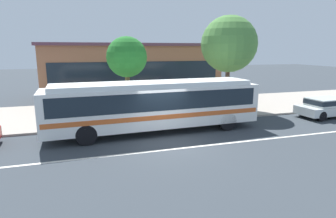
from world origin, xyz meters
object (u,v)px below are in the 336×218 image
Objects in this scene: street_tree_near_stop at (127,58)px; street_tree_mid_block at (229,44)px; pedestrian_waiting_near_sign at (199,97)px; sedan_far_ahead at (327,106)px; bus_stop_sign at (203,94)px; pedestrian_walking_along_curb at (187,100)px; pedestrian_standing_by_tree at (221,98)px; transit_bus at (155,103)px.

street_tree_mid_block is at bearing 3.57° from street_tree_near_stop.
street_tree_mid_block is at bearing 6.89° from pedestrian_waiting_near_sign.
street_tree_near_stop is at bearing 165.44° from sedan_far_ahead.
bus_stop_sign is (-0.33, -1.42, 0.46)m from pedestrian_waiting_near_sign.
pedestrian_waiting_near_sign is 1.04× the size of pedestrian_walking_along_curb.
transit_bus is at bearing -152.83° from pedestrian_standing_by_tree.
street_tree_near_stop is at bearing -177.96° from pedestrian_waiting_near_sign.
street_tree_near_stop reaches higher than sedan_far_ahead.
transit_bus is at bearing -134.39° from pedestrian_walking_along_curb.
sedan_far_ahead is at bearing -19.02° from pedestrian_walking_along_curb.
bus_stop_sign reaches higher than pedestrian_standing_by_tree.
pedestrian_waiting_near_sign is 1.53m from bus_stop_sign.
sedan_far_ahead is 9.48m from pedestrian_walking_along_curb.
bus_stop_sign is at bearing -157.56° from pedestrian_standing_by_tree.
pedestrian_waiting_near_sign is (-7.84, 3.54, 0.43)m from sedan_far_ahead.
pedestrian_waiting_near_sign is 1.54m from pedestrian_standing_by_tree.
bus_stop_sign is (-1.70, -0.70, 0.49)m from pedestrian_standing_by_tree.
bus_stop_sign is at bearing -50.98° from pedestrian_walking_along_curb.
street_tree_mid_block is at bearing 145.29° from sedan_far_ahead.
sedan_far_ahead is at bearing -24.28° from pedestrian_waiting_near_sign.
pedestrian_standing_by_tree reaches higher than sedan_far_ahead.
street_tree_mid_block is at bearing 45.95° from pedestrian_standing_by_tree.
street_tree_mid_block reaches higher than street_tree_near_stop.
pedestrian_waiting_near_sign is 1.03× the size of pedestrian_standing_by_tree.
street_tree_mid_block is at bearing 30.56° from transit_bus.
pedestrian_walking_along_curb is 0.73× the size of bus_stop_sign.
sedan_far_ahead is 7.87m from street_tree_mid_block.
pedestrian_waiting_near_sign is at bearing 2.04° from street_tree_near_stop.
street_tree_mid_block reaches higher than pedestrian_walking_along_curb.
pedestrian_walking_along_curb is at bearing 45.61° from transit_bus.
pedestrian_standing_by_tree is 1.91m from bus_stop_sign.
pedestrian_waiting_near_sign is at bearing 152.50° from pedestrian_standing_by_tree.
street_tree_mid_block is (-5.51, 3.82, 4.11)m from sedan_far_ahead.
sedan_far_ahead is (11.99, 0.00, -0.89)m from transit_bus.
street_tree_mid_block is (2.66, 1.70, 3.22)m from bus_stop_sign.
sedan_far_ahead is 7.08m from pedestrian_standing_by_tree.
street_tree_mid_block reaches higher than pedestrian_waiting_near_sign.
transit_bus is at bearing -74.42° from street_tree_near_stop.
transit_bus is at bearing -149.44° from street_tree_mid_block.
bus_stop_sign is 0.45× the size of street_tree_near_stop.
pedestrian_walking_along_curb is at bearing 129.02° from bus_stop_sign.
pedestrian_standing_by_tree is 7.07m from street_tree_near_stop.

